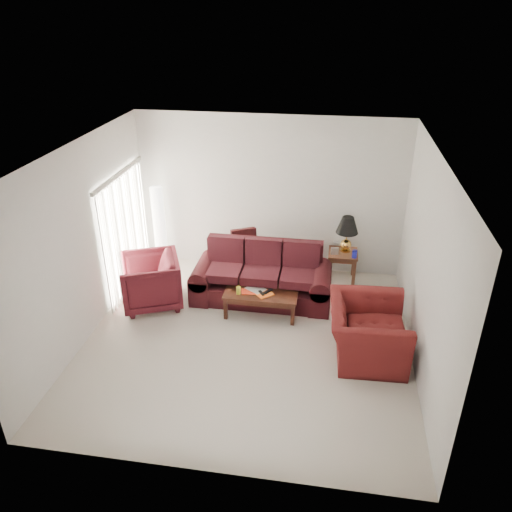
{
  "coord_description": "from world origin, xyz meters",
  "views": [
    {
      "loc": [
        1.13,
        -6.28,
        4.76
      ],
      "look_at": [
        0.0,
        0.85,
        1.05
      ],
      "focal_mm": 35.0,
      "sensor_mm": 36.0,
      "label": 1
    }
  ],
  "objects": [
    {
      "name": "magazine_red",
      "position": [
        -0.1,
        0.73,
        0.43
      ],
      "size": [
        0.29,
        0.24,
        0.01
      ],
      "primitive_type": "cube",
      "rotation": [
        0.0,
        0.0,
        0.22
      ],
      "color": "red",
      "rests_on": "coffee_table"
    },
    {
      "name": "blue_canister",
      "position": [
        1.64,
        1.96,
        0.66
      ],
      "size": [
        0.11,
        0.11,
        0.14
      ],
      "primitive_type": "cylinder",
      "rotation": [
        0.0,
        0.0,
        -0.34
      ],
      "color": "#161895",
      "rests_on": "end_table"
    },
    {
      "name": "blinds",
      "position": [
        -2.42,
        1.3,
        1.08
      ],
      "size": [
        0.1,
        2.0,
        2.16
      ],
      "primitive_type": "cube",
      "color": "silver",
      "rests_on": "ground"
    },
    {
      "name": "throw_pillow",
      "position": [
        -0.4,
        1.95,
        0.77
      ],
      "size": [
        0.52,
        0.41,
        0.48
      ],
      "primitive_type": "cube",
      "rotation": [
        -0.21,
        0.0,
        0.46
      ],
      "color": "black",
      "rests_on": "sofa"
    },
    {
      "name": "floor_lamp",
      "position": [
        -2.11,
        2.17,
        0.84
      ],
      "size": [
        0.33,
        0.33,
        1.67
      ],
      "primitive_type": null,
      "rotation": [
        0.0,
        0.0,
        -0.25
      ],
      "color": "white",
      "rests_on": "ground"
    },
    {
      "name": "magazine_orange",
      "position": [
        0.17,
        0.69,
        0.43
      ],
      "size": [
        0.33,
        0.32,
        0.02
      ],
      "primitive_type": "cube",
      "rotation": [
        0.0,
        0.0,
        0.7
      ],
      "color": "orange",
      "rests_on": "coffee_table"
    },
    {
      "name": "sofa",
      "position": [
        0.04,
        1.24,
        0.49
      ],
      "size": [
        2.47,
        1.17,
        0.99
      ],
      "primitive_type": null,
      "rotation": [
        0.0,
        0.0,
        0.05
      ],
      "color": "black",
      "rests_on": "ground"
    },
    {
      "name": "armchair_left",
      "position": [
        -1.83,
        0.77,
        0.45
      ],
      "size": [
        1.29,
        1.28,
        0.9
      ],
      "primitive_type": "imported",
      "rotation": [
        0.0,
        0.0,
        -1.17
      ],
      "color": "#3D0E14",
      "rests_on": "ground"
    },
    {
      "name": "armchair_right",
      "position": [
        1.81,
        -0.08,
        0.42
      ],
      "size": [
        1.17,
        1.33,
        0.84
      ],
      "primitive_type": "imported",
      "rotation": [
        0.0,
        0.0,
        1.61
      ],
      "color": "#491111",
      "rests_on": "ground"
    },
    {
      "name": "coffee_table",
      "position": [
        0.1,
        0.77,
        0.21
      ],
      "size": [
        1.33,
        0.89,
        0.43
      ],
      "primitive_type": null,
      "rotation": [
        0.0,
        0.0,
        0.24
      ],
      "color": "black",
      "rests_on": "ground"
    },
    {
      "name": "floor",
      "position": [
        0.0,
        0.0,
        0.0
      ],
      "size": [
        5.0,
        5.0,
        0.0
      ],
      "primitive_type": "plane",
      "color": "beige",
      "rests_on": "ground"
    },
    {
      "name": "magazine_white",
      "position": [
        -0.0,
        0.83,
        0.44
      ],
      "size": [
        0.39,
        0.37,
        0.02
      ],
      "primitive_type": "cube",
      "rotation": [
        0.0,
        0.0,
        -0.6
      ],
      "color": "beige",
      "rests_on": "coffee_table"
    },
    {
      "name": "yellow_glass",
      "position": [
        -0.26,
        0.65,
        0.49
      ],
      "size": [
        0.1,
        0.1,
        0.13
      ],
      "primitive_type": "cylinder",
      "rotation": [
        0.0,
        0.0,
        -0.36
      ],
      "color": "gold",
      "rests_on": "coffee_table"
    },
    {
      "name": "clock",
      "position": [
        1.28,
        2.04,
        0.65
      ],
      "size": [
        0.14,
        0.08,
        0.14
      ],
      "primitive_type": "cube",
      "rotation": [
        0.0,
        0.0,
        0.21
      ],
      "color": "white",
      "rests_on": "end_table"
    },
    {
      "name": "end_table",
      "position": [
        1.44,
        2.15,
        0.29
      ],
      "size": [
        0.54,
        0.54,
        0.59
      ],
      "primitive_type": null,
      "rotation": [
        0.0,
        0.0,
        0.0
      ],
      "color": "#572C1E",
      "rests_on": "ground"
    },
    {
      "name": "table_lamp",
      "position": [
        1.47,
        2.21,
        0.93
      ],
      "size": [
        0.47,
        0.47,
        0.69
      ],
      "primitive_type": null,
      "rotation": [
        0.0,
        0.0,
        -0.17
      ],
      "color": "gold",
      "rests_on": "end_table"
    },
    {
      "name": "remote_b",
      "position": [
        0.22,
        0.76,
        0.46
      ],
      "size": [
        0.15,
        0.19,
        0.02
      ],
      "primitive_type": "cube",
      "rotation": [
        0.0,
        0.0,
        -0.57
      ],
      "color": "black",
      "rests_on": "coffee_table"
    },
    {
      "name": "picture_frame",
      "position": [
        1.32,
        2.39,
        0.67
      ],
      "size": [
        0.14,
        0.17,
        0.05
      ],
      "primitive_type": "cube",
      "rotation": [
        1.36,
        0.0,
        0.07
      ],
      "color": "silver",
      "rests_on": "end_table"
    },
    {
      "name": "remote_a",
      "position": [
        0.12,
        0.69,
        0.45
      ],
      "size": [
        0.12,
        0.16,
        0.02
      ],
      "primitive_type": "cube",
      "rotation": [
        0.0,
        0.0,
        0.56
      ],
      "color": "black",
      "rests_on": "coffee_table"
    }
  ]
}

